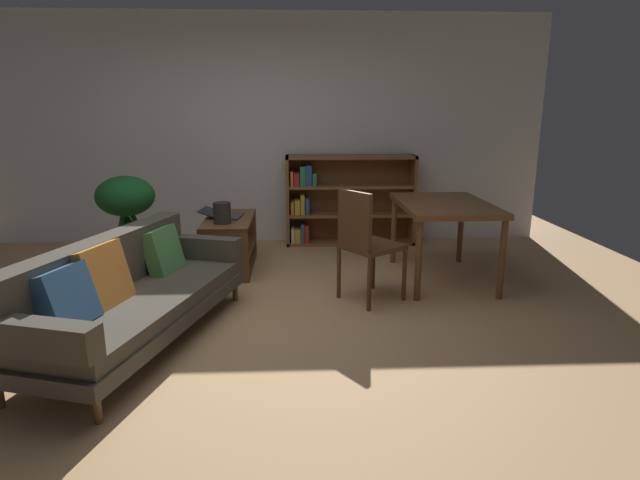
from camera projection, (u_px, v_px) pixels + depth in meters
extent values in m
plane|color=tan|center=(247.00, 325.00, 3.94)|extent=(8.16, 8.16, 0.00)
cube|color=silver|center=(263.00, 131.00, 6.23)|extent=(6.80, 0.10, 2.70)
cylinder|color=brown|center=(235.00, 292.00, 4.42)|extent=(0.04, 0.04, 0.16)
cylinder|color=brown|center=(97.00, 409.00, 2.69)|extent=(0.04, 0.04, 0.16)
cylinder|color=brown|center=(170.00, 286.00, 4.56)|extent=(0.04, 0.04, 0.16)
cylinder|color=brown|center=(0.00, 394.00, 2.83)|extent=(0.04, 0.04, 0.16)
cube|color=#474238|center=(142.00, 315.00, 3.59)|extent=(1.27, 2.13, 0.10)
cube|color=#474238|center=(140.00, 301.00, 3.57)|extent=(1.22, 2.04, 0.10)
cube|color=#474238|center=(102.00, 265.00, 3.57)|extent=(0.71, 1.89, 0.38)
cube|color=#474238|center=(200.00, 247.00, 4.41)|extent=(0.72, 0.33, 0.19)
cube|color=#474238|center=(36.00, 338.00, 2.66)|extent=(0.72, 0.33, 0.19)
cube|color=#336093|center=(66.00, 298.00, 3.03)|extent=(0.32, 0.41, 0.38)
cube|color=orange|center=(102.00, 277.00, 3.35)|extent=(0.31, 0.45, 0.42)
cube|color=#4C894C|center=(163.00, 251.00, 4.07)|extent=(0.29, 0.39, 0.37)
cube|color=brown|center=(235.00, 232.00, 5.77)|extent=(0.47, 0.04, 0.53)
cube|color=brown|center=(224.00, 256.00, 4.83)|extent=(0.47, 0.04, 0.53)
cube|color=brown|center=(230.00, 247.00, 5.31)|extent=(0.47, 0.97, 0.04)
cube|color=brown|center=(229.00, 220.00, 5.24)|extent=(0.47, 1.01, 0.04)
cube|color=brown|center=(231.00, 266.00, 5.36)|extent=(0.47, 0.97, 0.04)
cube|color=#333338|center=(231.00, 216.00, 5.29)|extent=(0.25, 0.36, 0.02)
cube|color=black|center=(211.00, 212.00, 5.29)|extent=(0.23, 0.34, 0.07)
cylinder|color=#2D2823|center=(222.00, 213.00, 4.97)|extent=(0.17, 0.17, 0.20)
cylinder|color=slate|center=(222.00, 209.00, 4.96)|extent=(0.09, 0.09, 0.01)
cylinder|color=#9E9389|center=(131.00, 262.00, 5.15)|extent=(0.35, 0.35, 0.23)
cylinder|color=#195623|center=(138.00, 227.00, 5.08)|extent=(0.23, 0.08, 0.50)
cylinder|color=#195623|center=(136.00, 233.00, 5.15)|extent=(0.14, 0.19, 0.36)
cylinder|color=#195623|center=(125.00, 232.00, 5.16)|extent=(0.15, 0.20, 0.37)
cylinder|color=#195623|center=(123.00, 231.00, 5.07)|extent=(0.14, 0.05, 0.41)
cylinder|color=#195623|center=(121.00, 228.00, 5.00)|extent=(0.15, 0.17, 0.52)
cylinder|color=#195623|center=(132.00, 236.00, 5.03)|extent=(0.13, 0.14, 0.35)
ellipsoid|color=#195623|center=(125.00, 196.00, 4.99)|extent=(0.56, 0.56, 0.39)
cylinder|color=brown|center=(394.00, 231.00, 5.48)|extent=(0.06, 0.06, 0.70)
cylinder|color=brown|center=(419.00, 261.00, 4.37)|extent=(0.06, 0.06, 0.70)
cylinder|color=brown|center=(461.00, 230.00, 5.51)|extent=(0.06, 0.06, 0.70)
cylinder|color=brown|center=(502.00, 260.00, 4.40)|extent=(0.06, 0.06, 0.70)
cube|color=brown|center=(444.00, 205.00, 4.85)|extent=(0.82, 1.24, 0.05)
cylinder|color=#56351E|center=(373.00, 265.00, 4.70)|extent=(0.04, 0.04, 0.45)
cylinder|color=#56351E|center=(404.00, 275.00, 4.40)|extent=(0.04, 0.04, 0.45)
cylinder|color=#56351E|center=(339.00, 273.00, 4.46)|extent=(0.04, 0.04, 0.45)
cylinder|color=#56351E|center=(369.00, 284.00, 4.16)|extent=(0.04, 0.04, 0.45)
cube|color=#56351E|center=(372.00, 246.00, 4.37)|extent=(0.60, 0.60, 0.04)
cube|color=#56351E|center=(355.00, 220.00, 4.19)|extent=(0.25, 0.33, 0.47)
cube|color=brown|center=(288.00, 200.00, 6.21)|extent=(0.04, 0.36, 1.07)
cube|color=brown|center=(412.00, 200.00, 6.28)|extent=(0.04, 0.36, 1.07)
cube|color=brown|center=(351.00, 157.00, 6.12)|extent=(1.55, 0.36, 0.04)
cube|color=brown|center=(350.00, 241.00, 6.37)|extent=(1.55, 0.36, 0.04)
cube|color=brown|center=(349.00, 198.00, 6.40)|extent=(1.51, 0.04, 1.07)
cube|color=brown|center=(350.00, 214.00, 6.29)|extent=(1.51, 0.34, 0.04)
cube|color=brown|center=(350.00, 186.00, 6.20)|extent=(1.51, 0.34, 0.04)
cube|color=silver|center=(293.00, 234.00, 6.30)|extent=(0.04, 0.29, 0.18)
cube|color=gold|center=(298.00, 234.00, 6.30)|extent=(0.07, 0.28, 0.16)
cube|color=#2D5199|center=(302.00, 232.00, 6.29)|extent=(0.04, 0.25, 0.22)
cube|color=red|center=(306.00, 233.00, 6.28)|extent=(0.05, 0.22, 0.21)
cube|color=orange|center=(293.00, 207.00, 6.20)|extent=(0.04, 0.23, 0.15)
cube|color=gold|center=(297.00, 206.00, 6.21)|extent=(0.06, 0.24, 0.17)
cube|color=gold|center=(302.00, 204.00, 6.20)|extent=(0.05, 0.23, 0.23)
cube|color=#2D5199|center=(307.00, 205.00, 6.21)|extent=(0.05, 0.27, 0.19)
cube|color=orange|center=(292.00, 178.00, 6.12)|extent=(0.03, 0.24, 0.17)
cube|color=red|center=(297.00, 179.00, 6.13)|extent=(0.06, 0.27, 0.15)
cube|color=#337F47|center=(303.00, 176.00, 6.11)|extent=(0.07, 0.22, 0.23)
cube|color=#2D5199|center=(309.00, 175.00, 6.12)|extent=(0.06, 0.22, 0.24)
cube|color=#337F47|center=(314.00, 179.00, 6.13)|extent=(0.05, 0.24, 0.15)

